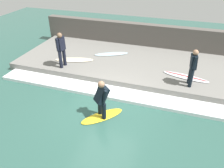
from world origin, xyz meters
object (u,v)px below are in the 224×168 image
Objects in this scene: surfer_waiting_far at (61,48)px; surfboard_waiting_far at (74,60)px; surfboard_waiting_near at (185,77)px; surfer_riding at (102,98)px; surfboard_riding at (102,116)px; surfboard_spare at (111,54)px; surfer_waiting_near at (193,66)px.

surfboard_waiting_far is (0.79, -0.21, -0.92)m from surfer_waiting_far.
surfboard_waiting_near is 5.55m from surfboard_waiting_far.
surfer_riding is 0.71× the size of surfboard_waiting_far.
surfboard_riding is 4.14m from surfer_waiting_far.
surfboard_riding is at bearing 139.87° from surfboard_waiting_near.
surfboard_waiting_near is at bearing -108.88° from surfboard_spare.
surfboard_waiting_near is 1.12× the size of surfboard_spare.
surfboard_spare is at bearing 14.13° from surfer_riding.
surfer_riding is at bearing -130.79° from surfer_waiting_far.
surfer_riding is at bearing -90.00° from surfboard_riding.
surfboard_spare is at bearing 14.13° from surfboard_riding.
surfer_riding is 4.00m from surfer_waiting_near.
surfboard_riding is 0.76× the size of surfboard_waiting_far.
surfer_waiting_far is 1.23m from surfboard_waiting_far.
surfer_waiting_near is 0.86× the size of surfboard_spare.
surfboard_spare is (1.35, 3.95, -0.00)m from surfboard_waiting_near.
surfboard_spare is at bearing 71.12° from surfboard_waiting_near.
surfboard_waiting_far is (0.67, 5.71, -0.87)m from surfer_waiting_near.
surfer_waiting_far reaches higher than surfer_riding.
surfer_waiting_far is 0.82× the size of surfboard_waiting_far.
surfer_waiting_far is (2.57, 2.98, 1.31)m from surfboard_riding.
surfboard_spare reaches higher than surfboard_riding.
surfboard_riding is 0.98× the size of surfer_waiting_near.
surfer_waiting_far reaches higher than surfboard_waiting_far.
surfer_waiting_far reaches higher than surfer_waiting_near.
surfer_waiting_near is 1.08m from surfboard_waiting_near.
surfboard_spare is at bearing -50.84° from surfboard_waiting_far.
surfboard_waiting_far is at bearing 83.28° from surfer_waiting_near.
surfboard_riding is at bearing -140.47° from surfboard_waiting_far.
surfboard_riding is 0.75× the size of surfboard_waiting_near.
surfer_riding is 0.87× the size of surfer_waiting_far.
surfer_riding is 4.34m from surfboard_waiting_near.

